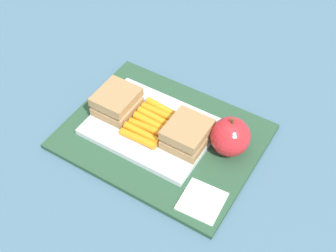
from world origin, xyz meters
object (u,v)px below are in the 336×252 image
(sandwich_half_left, at_px, (117,102))
(paper_napkin, at_px, (202,201))
(food_tray, at_px, (151,127))
(carrot_sticks_bundle, at_px, (151,123))
(apple, at_px, (230,137))
(sandwich_half_right, at_px, (187,134))

(sandwich_half_left, xyz_separation_m, paper_napkin, (0.24, -0.09, -0.03))
(food_tray, bearing_deg, sandwich_half_left, 180.00)
(sandwich_half_left, height_order, paper_napkin, sandwich_half_left)
(food_tray, distance_m, carrot_sticks_bundle, 0.01)
(apple, bearing_deg, paper_napkin, -84.32)
(food_tray, relative_size, paper_napkin, 3.29)
(sandwich_half_left, xyz_separation_m, apple, (0.23, 0.03, 0.00))
(food_tray, xyz_separation_m, paper_napkin, (0.16, -0.09, -0.00))
(sandwich_half_right, bearing_deg, apple, 25.65)
(food_tray, distance_m, sandwich_half_right, 0.08)
(sandwich_half_right, distance_m, paper_napkin, 0.13)
(sandwich_half_right, relative_size, paper_napkin, 1.14)
(sandwich_half_right, relative_size, apple, 0.96)
(food_tray, relative_size, sandwich_half_right, 2.88)
(food_tray, distance_m, sandwich_half_left, 0.08)
(sandwich_half_right, xyz_separation_m, apple, (0.07, 0.03, 0.00))
(apple, height_order, paper_napkin, apple)
(sandwich_half_left, relative_size, apple, 0.96)
(food_tray, bearing_deg, paper_napkin, -29.57)
(carrot_sticks_bundle, relative_size, apple, 1.22)
(sandwich_half_right, bearing_deg, food_tray, 180.00)
(carrot_sticks_bundle, height_order, apple, apple)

